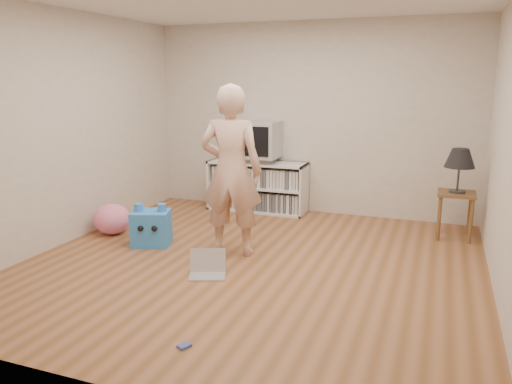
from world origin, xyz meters
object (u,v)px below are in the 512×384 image
object	(u,v)px
side_table	(456,204)
crt_tv	(258,139)
dvd_deck	(258,159)
table_lamp	(460,159)
plush_pink	(112,219)
laptop	(208,268)
person	(231,171)
plush_blue	(151,227)
media_unit	(258,186)

from	to	relation	value
side_table	crt_tv	bearing A→B (deg)	172.02
dvd_deck	table_lamp	world-z (taller)	table_lamp
plush_pink	laptop	bearing A→B (deg)	-24.89
person	side_table	bearing A→B (deg)	-157.34
dvd_deck	plush_blue	xyz separation A→B (m)	(-0.60, -1.85, -0.53)
media_unit	plush_blue	size ratio (longest dim) A/B	2.82
side_table	laptop	world-z (taller)	side_table
dvd_deck	side_table	distance (m)	2.66
dvd_deck	plush_blue	size ratio (longest dim) A/B	0.91
plush_pink	table_lamp	bearing A→B (deg)	18.42
table_lamp	person	world-z (taller)	person
side_table	plush_blue	world-z (taller)	side_table
dvd_deck	laptop	xyz separation A→B (m)	(0.39, -2.43, -0.67)
media_unit	table_lamp	bearing A→B (deg)	-8.39
laptop	table_lamp	bearing A→B (deg)	21.29
table_lamp	dvd_deck	bearing A→B (deg)	171.94
side_table	plush_blue	size ratio (longest dim) A/B	1.11
media_unit	table_lamp	xyz separation A→B (m)	(2.61, -0.39, 0.59)
person	plush_pink	size ratio (longest dim) A/B	4.14
table_lamp	plush_blue	world-z (taller)	table_lamp
media_unit	crt_tv	world-z (taller)	crt_tv
crt_tv	plush_blue	world-z (taller)	crt_tv
person	plush_pink	bearing A→B (deg)	-13.57
media_unit	plush_blue	xyz separation A→B (m)	(-0.60, -1.86, -0.15)
dvd_deck	laptop	size ratio (longest dim) A/B	1.07
plush_blue	plush_pink	xyz separation A→B (m)	(-0.67, 0.19, -0.02)
table_lamp	laptop	world-z (taller)	table_lamp
dvd_deck	person	distance (m)	1.82
person	laptop	xyz separation A→B (m)	(0.02, -0.65, -0.83)
side_table	laptop	size ratio (longest dim) A/B	1.31
plush_pink	media_unit	bearing A→B (deg)	53.02
plush_pink	plush_blue	bearing A→B (deg)	-15.76
plush_blue	media_unit	bearing A→B (deg)	53.57
crt_tv	side_table	bearing A→B (deg)	-7.98
dvd_deck	laptop	bearing A→B (deg)	-80.89
plush_pink	side_table	bearing A→B (deg)	18.42
side_table	table_lamp	size ratio (longest dim) A/B	1.07
table_lamp	crt_tv	bearing A→B (deg)	172.02
crt_tv	side_table	distance (m)	2.71
laptop	plush_blue	xyz separation A→B (m)	(-0.99, 0.58, 0.14)
person	dvd_deck	bearing A→B (deg)	-87.77
side_table	plush_blue	distance (m)	3.54
crt_tv	person	size ratio (longest dim) A/B	0.33
person	plush_blue	size ratio (longest dim) A/B	3.63
crt_tv	plush_pink	bearing A→B (deg)	-127.30
side_table	person	size ratio (longest dim) A/B	0.31
dvd_deck	side_table	xyz separation A→B (m)	(2.61, -0.37, -0.32)
dvd_deck	plush_blue	world-z (taller)	dvd_deck
media_unit	crt_tv	size ratio (longest dim) A/B	2.33
side_table	plush_pink	bearing A→B (deg)	-161.58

